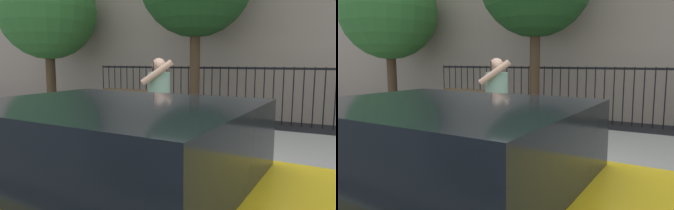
{
  "view_description": "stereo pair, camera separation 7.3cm",
  "coord_description": "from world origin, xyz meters",
  "views": [
    {
      "loc": [
        1.4,
        -3.36,
        1.75
      ],
      "look_at": [
        -0.99,
        1.26,
        1.05
      ],
      "focal_mm": 34.81,
      "sensor_mm": 36.0,
      "label": 1
    },
    {
      "loc": [
        1.46,
        -3.32,
        1.75
      ],
      "look_at": [
        -0.99,
        1.26,
        1.05
      ],
      "focal_mm": 34.81,
      "sensor_mm": 36.0,
      "label": 2
    }
  ],
  "objects": [
    {
      "name": "sidewalk",
      "position": [
        0.0,
        2.2,
        0.07
      ],
      "size": [
        28.0,
        4.4,
        0.15
      ],
      "primitive_type": "cube",
      "color": "#B2ADA3",
      "rests_on": "ground"
    },
    {
      "name": "iron_fence",
      "position": [
        0.0,
        5.9,
        1.02
      ],
      "size": [
        12.03,
        0.04,
        1.6
      ],
      "color": "black",
      "rests_on": "ground"
    },
    {
      "name": "taxi_yellow",
      "position": [
        0.1,
        -1.47,
        0.7
      ],
      "size": [
        4.27,
        2.0,
        1.45
      ],
      "color": "yellow",
      "rests_on": "ground"
    },
    {
      "name": "pedestrian_on_phone",
      "position": [
        -1.0,
        0.98,
        1.1
      ],
      "size": [
        0.53,
        0.72,
        1.64
      ],
      "color": "tan",
      "rests_on": "sidewalk"
    },
    {
      "name": "street_bench",
      "position": [
        -2.81,
        3.04,
        0.65
      ],
      "size": [
        1.6,
        0.45,
        0.95
      ],
      "color": "brown",
      "rests_on": "sidewalk"
    },
    {
      "name": "street_tree_near",
      "position": [
        -7.36,
        4.77,
        3.42
      ],
      "size": [
        3.25,
        3.25,
        5.06
      ],
      "color": "#4C3823",
      "rests_on": "ground"
    }
  ]
}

